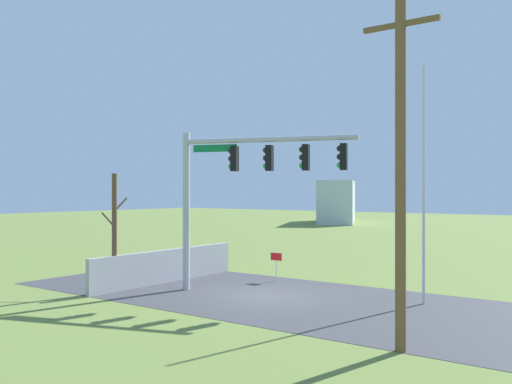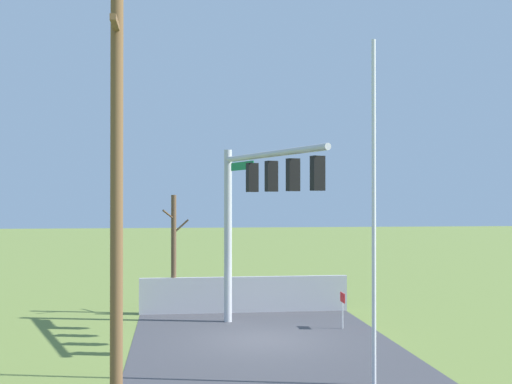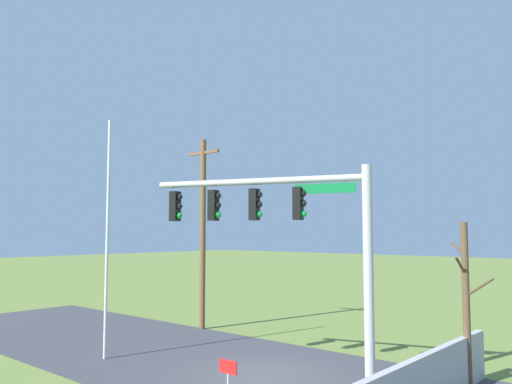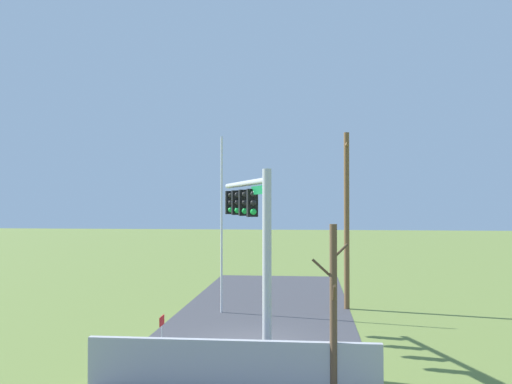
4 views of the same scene
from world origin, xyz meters
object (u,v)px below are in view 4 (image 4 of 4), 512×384
flagpole (222,224)px  signal_mast (251,221)px  utility_pole (347,217)px  open_sign (162,325)px  bare_tree (333,307)px

flagpole → signal_mast: bearing=17.8°
utility_pole → open_sign: size_ratio=6.96×
utility_pole → signal_mast: bearing=-26.1°
utility_pole → open_sign: 11.24m
utility_pole → bare_tree: size_ratio=1.86×
signal_mast → bare_tree: bearing=33.0°
utility_pole → open_sign: (8.20, -6.84, -3.50)m
signal_mast → open_sign: bearing=-82.3°
bare_tree → utility_pole: bearing=174.5°
utility_pole → bare_tree: bearing=-5.5°
flagpole → bare_tree: (10.45, 4.70, -1.76)m
flagpole → open_sign: 7.53m
bare_tree → open_sign: size_ratio=3.74×
open_sign → flagpole: bearing=171.7°
flagpole → utility_pole: bearing=103.9°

